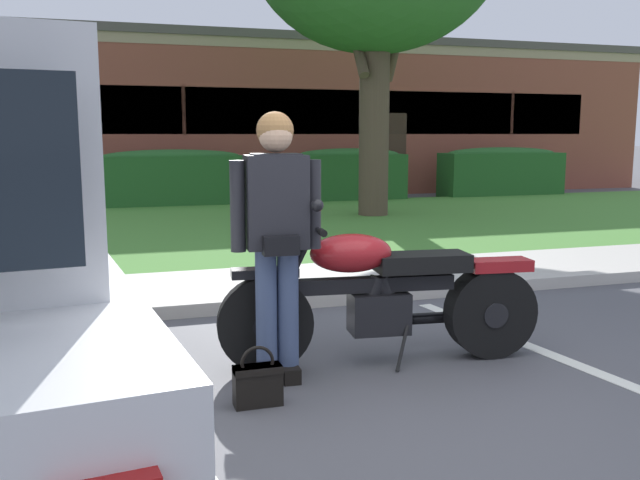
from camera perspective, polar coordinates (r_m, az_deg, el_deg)
ground_plane at (r=3.87m, az=6.97°, el=-15.14°), size 140.00×140.00×0.00m
curb_strip at (r=6.25m, az=-3.27°, el=-5.15°), size 60.00×0.20×0.12m
concrete_walk at (r=7.06m, az=-4.98°, el=-3.71°), size 60.00×1.50×0.08m
grass_lawn at (r=11.39m, az=-9.92°, el=0.94°), size 60.00×7.42×0.06m
stall_stripe_0 at (r=3.76m, az=-11.69°, el=-15.93°), size 0.71×4.38×0.01m
stall_stripe_1 at (r=4.86m, az=23.63°, el=-10.72°), size 0.71×4.38×0.01m
motorcycle at (r=4.72m, az=6.21°, el=-4.54°), size 2.24×0.82×1.18m
rider_person at (r=4.27m, az=-3.65°, el=1.06°), size 0.57×0.32×1.70m
handbag at (r=4.07m, az=-5.21°, el=-11.67°), size 0.28×0.13×0.36m
hedge_center_left at (r=15.16m, az=-12.19°, el=5.17°), size 3.07×0.90×1.24m
hedge_center_right at (r=16.07m, az=2.47°, el=5.56°), size 2.59×0.90×1.24m
hedge_right at (r=17.88m, az=14.87°, el=5.60°), size 3.15×0.90×1.24m
brick_building at (r=21.18m, az=-12.70°, el=9.85°), size 26.31×9.36×4.04m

